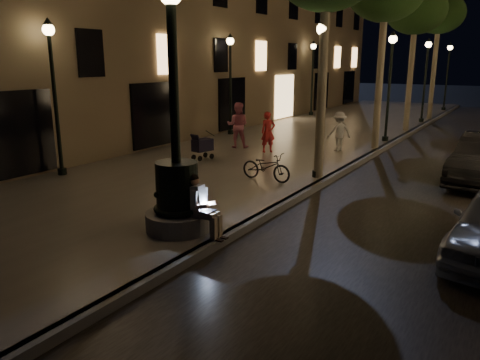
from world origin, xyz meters
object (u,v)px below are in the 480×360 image
Objects in this scene: lamp_curb_a at (321,79)px; bicycle at (266,167)px; tree_third at (416,11)px; lamp_curb_c at (426,70)px; pedestrian_red at (268,132)px; lamp_left_a at (53,78)px; stroller at (202,145)px; pedestrian_pink at (238,125)px; lamp_curb_d at (448,68)px; seated_man_laptop at (201,203)px; pedestrian_white at (339,132)px; fountain_lamppost at (177,185)px; tree_far at (439,14)px; lamp_curb_b at (390,73)px; lamp_left_c at (313,69)px; lamp_left_b at (230,72)px.

lamp_curb_a is 3.10m from bicycle.
tree_third reaches higher than lamp_curb_c.
pedestrian_red is (-3.28, -9.16, -5.14)m from tree_third.
lamp_left_a is 8.14m from pedestrian_red.
stroller is 2.79m from pedestrian_pink.
lamp_curb_c is 1.00× the size of lamp_curb_d.
pedestrian_red is at bearing 109.88° from seated_man_laptop.
lamp_curb_a is at bearing -88.92° from pedestrian_red.
lamp_left_a is at bearing 49.69° from pedestrian_pink.
stroller is 0.68× the size of pedestrian_white.
tree_far is (0.78, 24.00, 5.22)m from fountain_lamppost.
fountain_lamppost is 6.37m from lamp_curb_a.
fountain_lamppost is 14.16m from lamp_curb_b.
tree_far is 7.05× the size of stroller.
lamp_curb_a reaches higher than pedestrian_white.
stroller is (-4.66, -23.71, -2.50)m from lamp_curb_d.
seated_man_laptop is 24.63m from tree_far.
lamp_left_c is at bearing 58.08° from pedestrian_red.
stroller is at bearing -104.98° from tree_far.
stroller is (-4.57, 6.29, -0.16)m from seated_man_laptop.
lamp_curb_d is (0.00, 8.00, 0.00)m from lamp_curb_c.
tree_far reaches higher than bicycle.
seated_man_laptop is 6.44m from lamp_curb_a.
seated_man_laptop is at bearing -90.17° from lamp_curb_d.
stroller is at bearing -121.15° from lamp_curb_b.
pedestrian_red is at bearing 139.17° from lamp_curb_a.
lamp_curb_b is at bearing -90.00° from lamp_curb_d.
seated_man_laptop is 30.09m from lamp_curb_d.
lamp_curb_a is at bearing -40.49° from bicycle.
pedestrian_red is (3.82, -13.16, -2.23)m from lamp_left_c.
lamp_curb_c is at bearing 70.46° from lamp_left_a.
pedestrian_pink is at bearing 117.69° from seated_man_laptop.
lamp_curb_b is 2.55× the size of pedestrian_pink.
lamp_left_a is 4.52× the size of stroller.
lamp_curb_c and lamp_left_c have the same top height.
lamp_left_c is at bearing -164.43° from tree_far.
lamp_curb_c is 16.57m from stroller.
tree_third is 8.65m from lamp_left_c.
pedestrian_red is 2.88m from pedestrian_white.
tree_far is 1.56× the size of lamp_curb_a.
tree_far is 6.80m from lamp_curb_d.
tree_third is 6.77× the size of stroller.
lamp_left_c is at bearing 150.60° from tree_third.
fountain_lamppost is 9.95m from pedestrian_pink.
tree_third is 13.71m from stroller.
lamp_curb_d is (-0.08, 6.00, -3.20)m from tree_far.
fountain_lamppost is 4.89× the size of stroller.
tree_third is at bearing 40.20° from lamp_left_b.
lamp_left_b is at bearing -58.18° from pedestrian_white.
fountain_lamppost is 7.45m from stroller.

